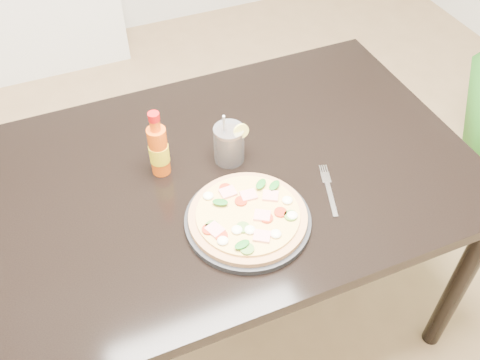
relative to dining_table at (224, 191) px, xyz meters
name	(u,v)px	position (x,y,z in m)	size (l,w,h in m)	color
floor	(286,315)	(0.19, -0.10, -0.67)	(4.50, 4.50, 0.00)	#9E7A51
dining_table	(224,191)	(0.00, 0.00, 0.00)	(1.40, 0.90, 0.75)	black
plate	(248,220)	(-0.01, -0.19, 0.09)	(0.32, 0.32, 0.02)	black
pizza	(248,216)	(-0.01, -0.20, 0.11)	(0.30, 0.30, 0.03)	tan
hot_sauce_bottle	(159,149)	(-0.16, 0.07, 0.16)	(0.06, 0.06, 0.20)	#E5520D
cola_cup	(229,145)	(0.03, 0.04, 0.14)	(0.09, 0.09, 0.17)	black
fork	(328,188)	(0.24, -0.17, 0.09)	(0.08, 0.18, 0.00)	silver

